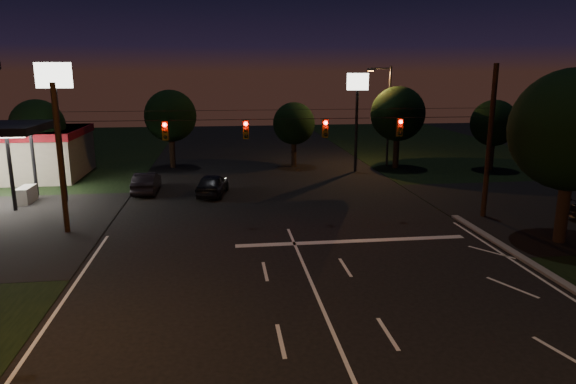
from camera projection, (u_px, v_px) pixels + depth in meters
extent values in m
plane|color=black|center=(350.00, 371.00, 14.98)|extent=(140.00, 140.00, 0.00)
cube|color=silver|center=(352.00, 241.00, 26.45)|extent=(12.00, 0.50, 0.01)
cylinder|color=black|center=(483.00, 217.00, 30.96)|extent=(0.30, 0.30, 9.00)
cylinder|color=black|center=(68.00, 232.00, 27.95)|extent=(0.28, 0.28, 8.00)
cylinder|color=black|center=(286.00, 119.00, 28.08)|extent=(24.00, 0.03, 0.03)
cylinder|color=black|center=(286.00, 110.00, 27.97)|extent=(24.00, 0.02, 0.02)
cube|color=#3F3307|center=(165.00, 131.00, 27.39)|extent=(0.32, 0.26, 1.00)
sphere|color=#FF0705|center=(165.00, 125.00, 27.16)|extent=(0.22, 0.22, 0.22)
sphere|color=black|center=(165.00, 131.00, 27.24)|extent=(0.20, 0.20, 0.20)
sphere|color=black|center=(165.00, 137.00, 27.31)|extent=(0.20, 0.20, 0.20)
cube|color=#3F3307|center=(246.00, 130.00, 27.93)|extent=(0.32, 0.26, 1.00)
sphere|color=#FF0705|center=(246.00, 124.00, 27.70)|extent=(0.22, 0.22, 0.22)
sphere|color=black|center=(246.00, 130.00, 27.78)|extent=(0.20, 0.20, 0.20)
sphere|color=black|center=(246.00, 136.00, 27.85)|extent=(0.20, 0.20, 0.20)
cube|color=#3F3307|center=(325.00, 128.00, 28.48)|extent=(0.32, 0.26, 1.00)
sphere|color=#FF0705|center=(326.00, 123.00, 28.25)|extent=(0.22, 0.22, 0.22)
sphere|color=black|center=(326.00, 129.00, 28.33)|extent=(0.20, 0.20, 0.20)
sphere|color=black|center=(325.00, 135.00, 28.40)|extent=(0.20, 0.20, 0.20)
cube|color=#3F3307|center=(400.00, 127.00, 29.02)|extent=(0.32, 0.26, 1.00)
sphere|color=#FF0705|center=(401.00, 122.00, 28.79)|extent=(0.22, 0.22, 0.22)
sphere|color=black|center=(401.00, 128.00, 28.87)|extent=(0.20, 0.20, 0.20)
sphere|color=black|center=(400.00, 134.00, 28.94)|extent=(0.20, 0.20, 0.20)
cube|color=gray|center=(26.00, 195.00, 34.02)|extent=(0.80, 2.00, 1.10)
cylinder|color=black|center=(11.00, 173.00, 31.66)|extent=(0.24, 0.24, 4.80)
cylinder|color=black|center=(34.00, 162.00, 35.53)|extent=(0.24, 0.24, 4.80)
cylinder|color=black|center=(61.00, 146.00, 33.60)|extent=(0.24, 0.24, 7.50)
cube|color=white|center=(54.00, 75.00, 32.56)|extent=(2.20, 0.30, 1.60)
cylinder|color=black|center=(356.00, 131.00, 44.13)|extent=(0.24, 0.24, 7.00)
cube|color=white|center=(358.00, 82.00, 43.17)|extent=(1.80, 0.30, 1.40)
cylinder|color=black|center=(389.00, 117.00, 46.27)|extent=(0.20, 0.20, 9.00)
cylinder|color=black|center=(381.00, 68.00, 45.18)|extent=(1.80, 0.12, 0.12)
cube|color=black|center=(371.00, 70.00, 45.09)|extent=(0.60, 0.35, 0.22)
cube|color=orange|center=(371.00, 71.00, 45.11)|extent=(0.45, 0.25, 0.04)
cylinder|color=black|center=(563.00, 204.00, 25.86)|extent=(0.60, 0.60, 4.00)
sphere|color=black|center=(573.00, 130.00, 25.00)|extent=(6.00, 6.00, 6.00)
sphere|color=black|center=(557.00, 132.00, 25.25)|extent=(4.20, 4.20, 4.20)
cylinder|color=black|center=(41.00, 161.00, 41.34)|extent=(0.49, 0.49, 3.00)
sphere|color=black|center=(38.00, 126.00, 40.69)|extent=(4.20, 4.20, 4.20)
sphere|color=black|center=(45.00, 127.00, 41.07)|extent=(3.15, 3.15, 3.15)
sphere|color=black|center=(33.00, 127.00, 40.86)|extent=(2.94, 2.94, 2.94)
cylinder|color=black|center=(172.00, 150.00, 46.42)|extent=(0.52, 0.52, 3.25)
sphere|color=black|center=(170.00, 116.00, 45.72)|extent=(4.60, 4.60, 4.60)
sphere|color=black|center=(176.00, 117.00, 46.14)|extent=(3.45, 3.45, 3.45)
sphere|color=black|center=(165.00, 117.00, 45.91)|extent=(3.22, 3.22, 3.22)
cylinder|color=black|center=(294.00, 152.00, 46.89)|extent=(0.47, 0.47, 2.75)
sphere|color=black|center=(294.00, 123.00, 46.30)|extent=(3.80, 3.80, 3.80)
sphere|color=black|center=(298.00, 124.00, 46.65)|extent=(2.85, 2.85, 2.85)
sphere|color=black|center=(289.00, 124.00, 46.45)|extent=(2.66, 2.66, 2.66)
cylinder|color=black|center=(396.00, 150.00, 46.01)|extent=(0.53, 0.53, 3.40)
sphere|color=black|center=(398.00, 114.00, 45.28)|extent=(4.80, 4.80, 4.80)
sphere|color=black|center=(402.00, 115.00, 45.72)|extent=(3.60, 3.60, 3.60)
sphere|color=black|center=(392.00, 115.00, 45.48)|extent=(3.36, 3.36, 3.36)
cylinder|color=black|center=(491.00, 154.00, 45.14)|extent=(0.48, 0.48, 2.90)
sphere|color=black|center=(494.00, 123.00, 44.52)|extent=(4.00, 4.00, 4.00)
sphere|color=black|center=(496.00, 124.00, 44.89)|extent=(3.00, 3.00, 3.00)
sphere|color=black|center=(488.00, 124.00, 44.68)|extent=(2.80, 2.80, 2.80)
imported|color=black|center=(212.00, 184.00, 36.22)|extent=(2.58, 4.75, 1.53)
imported|color=black|center=(146.00, 183.00, 36.95)|extent=(1.62, 4.46, 1.46)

